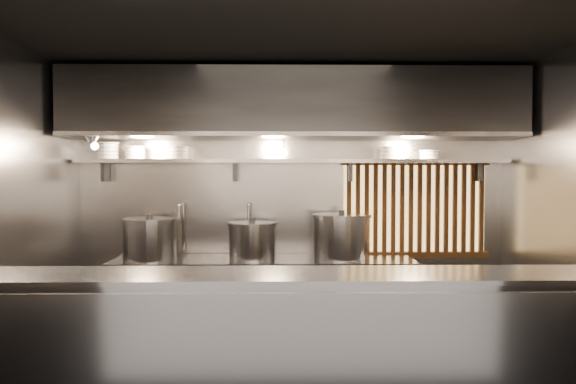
{
  "coord_description": "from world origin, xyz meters",
  "views": [
    {
      "loc": [
        -0.15,
        -4.46,
        1.76
      ],
      "look_at": [
        -0.06,
        0.55,
        1.59
      ],
      "focal_mm": 35.0,
      "sensor_mm": 36.0,
      "label": 1
    }
  ],
  "objects_px": {
    "heat_lamp": "(92,140)",
    "stock_pot_right": "(342,236)",
    "pendant_bulb": "(283,153)",
    "stock_pot_mid": "(252,240)",
    "stock_pot_left": "(150,239)"
  },
  "relations": [
    {
      "from": "heat_lamp",
      "to": "stock_pot_right",
      "type": "height_order",
      "value": "heat_lamp"
    },
    {
      "from": "pendant_bulb",
      "to": "stock_pot_mid",
      "type": "xyz_separation_m",
      "value": [
        -0.31,
        -0.08,
        -0.88
      ]
    },
    {
      "from": "stock_pot_right",
      "to": "heat_lamp",
      "type": "bearing_deg",
      "value": -172.95
    },
    {
      "from": "pendant_bulb",
      "to": "stock_pot_mid",
      "type": "height_order",
      "value": "pendant_bulb"
    },
    {
      "from": "stock_pot_mid",
      "to": "stock_pot_right",
      "type": "relative_size",
      "value": 0.7
    },
    {
      "from": "pendant_bulb",
      "to": "stock_pot_right",
      "type": "bearing_deg",
      "value": -5.33
    },
    {
      "from": "heat_lamp",
      "to": "stock_pot_left",
      "type": "height_order",
      "value": "heat_lamp"
    },
    {
      "from": "heat_lamp",
      "to": "stock_pot_right",
      "type": "relative_size",
      "value": 0.44
    },
    {
      "from": "heat_lamp",
      "to": "stock_pot_mid",
      "type": "distance_m",
      "value": 1.8
    },
    {
      "from": "pendant_bulb",
      "to": "stock_pot_mid",
      "type": "bearing_deg",
      "value": -165.47
    },
    {
      "from": "heat_lamp",
      "to": "stock_pot_right",
      "type": "bearing_deg",
      "value": 7.05
    },
    {
      "from": "stock_pot_mid",
      "to": "stock_pot_right",
      "type": "bearing_deg",
      "value": 1.64
    },
    {
      "from": "stock_pot_left",
      "to": "stock_pot_mid",
      "type": "bearing_deg",
      "value": 1.77
    },
    {
      "from": "pendant_bulb",
      "to": "stock_pot_mid",
      "type": "distance_m",
      "value": 0.93
    },
    {
      "from": "stock_pot_mid",
      "to": "pendant_bulb",
      "type": "bearing_deg",
      "value": 14.53
    }
  ]
}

